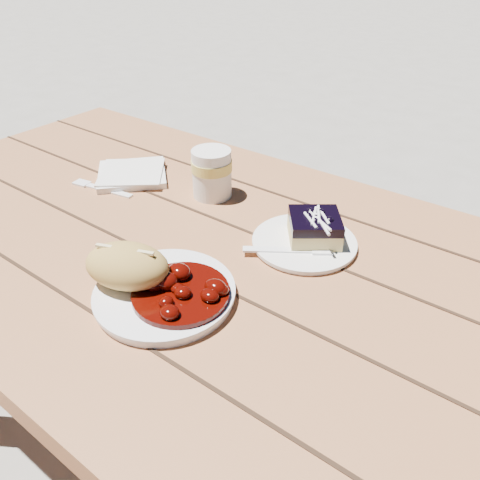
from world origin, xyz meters
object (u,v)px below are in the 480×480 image
Objects in this scene: bread_roll at (127,266)px; blueberry_cake at (314,227)px; dessert_plate at (304,243)px; picnic_table at (305,361)px; main_plate at (165,294)px; second_cup at (212,173)px.

bread_roll is 1.08× the size of blueberry_cake.
blueberry_cake is at bearing 56.31° from dessert_plate.
picnic_table is 10.96× the size of dessert_plate.
main_plate is 0.07m from bread_roll.
blueberry_cake is (0.01, 0.01, 0.03)m from dessert_plate.
dessert_plate is at bearing 126.37° from picnic_table.
second_cup is at bearing 107.05° from bread_roll.
blueberry_cake is at bearing 67.89° from main_plate.
second_cup is (-0.25, 0.05, 0.05)m from dessert_plate.
blueberry_cake is (0.16, 0.29, -0.02)m from bread_roll.
picnic_table is 9.40× the size of main_plate.
main_plate is at bearing -139.61° from picnic_table.
bread_roll is at bearing -72.95° from second_cup.
bread_roll is 0.33m from blueberry_cake.
main_plate is at bearing -111.36° from dessert_plate.
main_plate is at bearing -148.69° from blueberry_cake.
main_plate is 2.07× the size of second_cup.
bread_roll is at bearing -156.17° from blueberry_cake.
second_cup is at bearing 135.97° from blueberry_cake.
picnic_table is at bearing 40.39° from main_plate.
dessert_plate is at bearing 68.64° from main_plate.
blueberry_cake is at bearing 60.41° from bread_roll.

